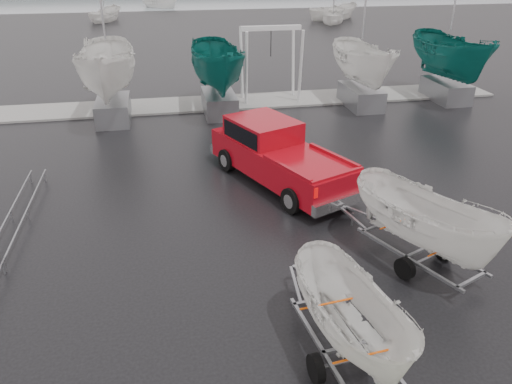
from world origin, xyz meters
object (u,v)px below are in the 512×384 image
object	(u,v)px
trailer_hitched	(433,172)
boat_hoist	(271,53)
pickup_truck	(275,152)
trailer_parked	(357,265)

from	to	relation	value
trailer_hitched	boat_hoist	bearing A→B (deg)	68.93
pickup_truck	trailer_parked	xyz separation A→B (m)	(-0.59, -9.34, 1.36)
trailer_hitched	trailer_parked	distance (m)	4.46
trailer_hitched	trailer_parked	bearing A→B (deg)	-158.76
pickup_truck	trailer_hitched	bearing A→B (deg)	-90.00
pickup_truck	boat_hoist	size ratio (longest dim) A/B	1.66
pickup_truck	boat_hoist	xyz separation A→B (m)	(2.15, 10.51, 1.54)
pickup_truck	trailer_parked	distance (m)	9.45
boat_hoist	trailer_hitched	bearing A→B (deg)	-88.41
trailer_parked	boat_hoist	world-z (taller)	trailer_parked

